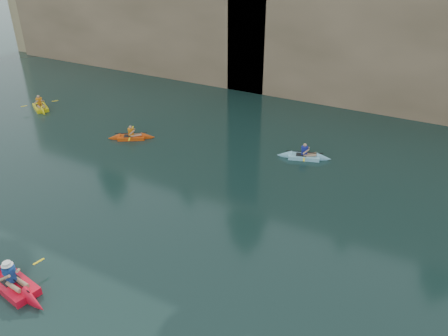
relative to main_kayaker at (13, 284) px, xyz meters
The scene contains 10 objects.
ground 6.16m from the main_kayaker, 12.93° to the left, with size 160.00×160.00×0.00m, color black.
cliff 32.47m from the main_kayaker, 79.17° to the left, with size 70.00×16.00×12.00m, color tan.
cliff_slab_west 28.23m from the main_kayaker, 120.28° to the left, with size 26.00×2.40×10.56m, color #9A7A5D.
cliff_slab_center 25.87m from the main_kayaker, 71.55° to the left, with size 24.00×2.40×11.40m, color #9A7A5D.
sea_cave_west 26.30m from the main_kayaker, 117.22° to the left, with size 4.50×1.00×4.00m, color black.
sea_cave_center 23.46m from the main_kayaker, 85.10° to the left, with size 3.50×1.00×3.20m, color black.
main_kayaker is the anchor object (origin of this frame).
kayaker_orange 12.46m from the main_kayaker, 110.83° to the left, with size 2.67×2.03×1.05m.
kayaker_yellow 18.20m from the main_kayaker, 136.37° to the left, with size 3.01×2.18×1.25m.
kayaker_ltblue_mid 15.09m from the main_kayaker, 69.17° to the left, with size 2.97×2.12×1.10m.
Camera 1 is at (5.69, -7.74, 10.64)m, focal length 35.00 mm.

